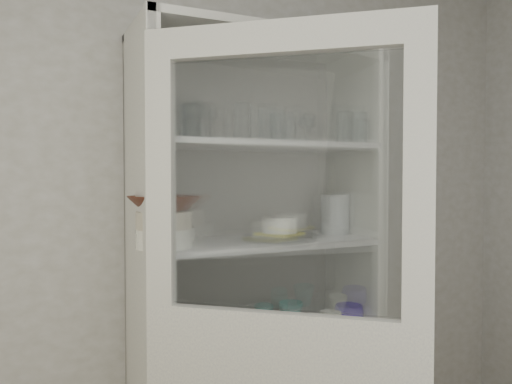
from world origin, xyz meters
name	(u,v)px	position (x,y,z in m)	size (l,w,h in m)	color
wall_back	(193,227)	(0.00, 1.50, 1.30)	(3.60, 0.02, 2.60)	#A5A397
pantry_cabinet	(250,312)	(0.20, 1.34, 0.94)	(1.00, 0.45, 2.10)	#B8B8B8
tumbler_0	(165,120)	(-0.21, 1.17, 1.73)	(0.07, 0.07, 0.13)	silver
tumbler_1	(188,121)	(-0.13, 1.15, 1.72)	(0.06, 0.06, 0.13)	silver
tumbler_2	(242,122)	(0.09, 1.16, 1.73)	(0.07, 0.07, 0.14)	silver
tumbler_3	(266,125)	(0.18, 1.14, 1.72)	(0.06, 0.06, 0.13)	silver
tumbler_4	(278,126)	(0.24, 1.16, 1.72)	(0.06, 0.06, 0.13)	silver
tumbler_5	(344,128)	(0.55, 1.15, 1.73)	(0.07, 0.07, 0.14)	silver
tumbler_6	(359,128)	(0.61, 1.12, 1.73)	(0.07, 0.07, 0.13)	silver
tumbler_7	(192,123)	(-0.08, 1.26, 1.73)	(0.07, 0.07, 0.14)	silver
tumbler_8	(201,122)	(-0.04, 1.27, 1.74)	(0.08, 0.08, 0.16)	silver
tumbler_9	(191,123)	(-0.08, 1.26, 1.73)	(0.07, 0.07, 0.14)	silver
tumbler_10	(273,129)	(0.28, 1.28, 1.73)	(0.06, 0.06, 0.13)	silver
tumbler_11	(289,128)	(0.35, 1.27, 1.73)	(0.07, 0.07, 0.13)	silver
goblet_0	(194,120)	(-0.04, 1.36, 1.75)	(0.08, 0.08, 0.19)	silver
goblet_1	(209,121)	(0.02, 1.35, 1.75)	(0.08, 0.08, 0.18)	silver
goblet_2	(306,128)	(0.49, 1.35, 1.74)	(0.07, 0.07, 0.16)	silver
goblet_3	(310,129)	(0.51, 1.36, 1.74)	(0.07, 0.07, 0.16)	silver
plate_stack_front	(164,238)	(-0.21, 1.19, 1.30)	(0.21, 0.21, 0.07)	white
plate_stack_back	(168,234)	(-0.15, 1.38, 1.29)	(0.21, 0.21, 0.06)	white
cream_bowl	(164,220)	(-0.21, 1.19, 1.36)	(0.21, 0.21, 0.06)	beige
terracotta_bowl	(164,204)	(-0.21, 1.19, 1.42)	(0.24, 0.24, 0.06)	#441A0C
glass_platter	(280,237)	(0.29, 1.23, 1.27)	(0.32, 0.32, 0.02)	silver
yellow_trivet	(280,234)	(0.29, 1.23, 1.28)	(0.15, 0.15, 0.01)	yellow
white_ramekin	(280,225)	(0.29, 1.23, 1.32)	(0.15, 0.15, 0.06)	white
grey_bowl_stack	(335,214)	(0.61, 1.30, 1.35)	(0.13, 0.13, 0.18)	silver
mug_blue	(349,316)	(0.61, 1.19, 0.91)	(0.13, 0.13, 0.10)	#2B1FA4
mug_teal	(291,313)	(0.40, 1.33, 0.91)	(0.11, 0.11, 0.10)	#21776F
mug_white	(330,322)	(0.49, 1.16, 0.91)	(0.10, 0.10, 0.09)	white
teal_jar	(264,318)	(0.26, 1.32, 0.91)	(0.08, 0.08, 0.10)	#21776F
measuring_cups	(184,348)	(-0.14, 1.19, 0.88)	(0.09, 0.09, 0.04)	silver
white_canister	(156,330)	(-0.21, 1.33, 0.92)	(0.10, 0.10, 0.12)	white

